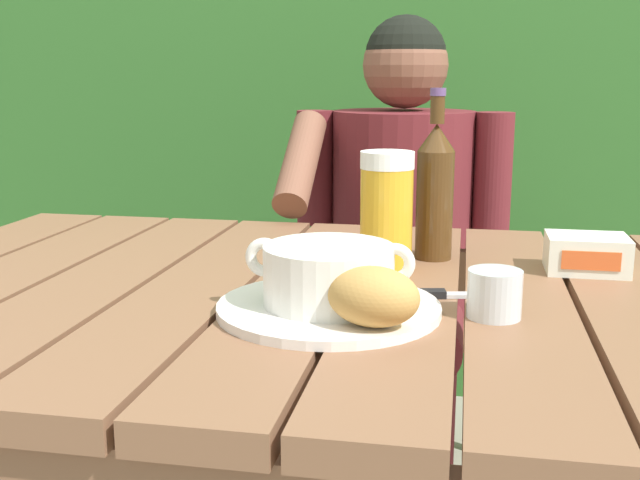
% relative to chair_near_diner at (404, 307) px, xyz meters
% --- Properties ---
extents(dining_table, '(1.32, 0.90, 0.76)m').
position_rel_chair_near_diner_xyz_m(dining_table, '(-0.08, -0.88, 0.20)').
color(dining_table, brown).
rests_on(dining_table, ground_plane).
extents(hedge_backdrop, '(3.07, 0.87, 2.99)m').
position_rel_chair_near_diner_xyz_m(hedge_backdrop, '(-0.20, 0.86, 0.77)').
color(hedge_backdrop, '#316729').
rests_on(hedge_backdrop, ground_plane).
extents(chair_near_diner, '(0.48, 0.43, 0.91)m').
position_rel_chair_near_diner_xyz_m(chair_near_diner, '(0.00, 0.00, 0.00)').
color(chair_near_diner, brown).
rests_on(chair_near_diner, ground_plane).
extents(person_eating, '(0.48, 0.47, 1.18)m').
position_rel_chair_near_diner_xyz_m(person_eating, '(-0.00, -0.20, 0.23)').
color(person_eating, maroon).
rests_on(person_eating, ground_plane).
extents(serving_plate, '(0.28, 0.28, 0.01)m').
position_rel_chair_near_diner_xyz_m(serving_plate, '(-0.02, -1.00, 0.30)').
color(serving_plate, white).
rests_on(serving_plate, dining_table).
extents(soup_bowl, '(0.21, 0.16, 0.08)m').
position_rel_chair_near_diner_xyz_m(soup_bowl, '(-0.02, -1.00, 0.35)').
color(soup_bowl, white).
rests_on(soup_bowl, serving_plate).
extents(bread_roll, '(0.12, 0.10, 0.07)m').
position_rel_chair_near_diner_xyz_m(bread_roll, '(0.04, -1.07, 0.34)').
color(bread_roll, '#BE8D47').
rests_on(bread_roll, serving_plate).
extents(beer_glass, '(0.08, 0.08, 0.18)m').
position_rel_chair_near_diner_xyz_m(beer_glass, '(0.03, -0.76, 0.39)').
color(beer_glass, gold).
rests_on(beer_glass, dining_table).
extents(beer_bottle, '(0.06, 0.06, 0.27)m').
position_rel_chair_near_diner_xyz_m(beer_bottle, '(0.09, -0.69, 0.41)').
color(beer_bottle, '#4A2F15').
rests_on(beer_bottle, dining_table).
extents(water_glass_small, '(0.07, 0.07, 0.06)m').
position_rel_chair_near_diner_xyz_m(water_glass_small, '(0.18, -0.98, 0.33)').
color(water_glass_small, silver).
rests_on(water_glass_small, dining_table).
extents(butter_tub, '(0.12, 0.09, 0.06)m').
position_rel_chair_near_diner_xyz_m(butter_tub, '(0.32, -0.73, 0.33)').
color(butter_tub, white).
rests_on(butter_tub, dining_table).
extents(table_knife, '(0.14, 0.05, 0.01)m').
position_rel_chair_near_diner_xyz_m(table_knife, '(0.12, -0.91, 0.30)').
color(table_knife, silver).
rests_on(table_knife, dining_table).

